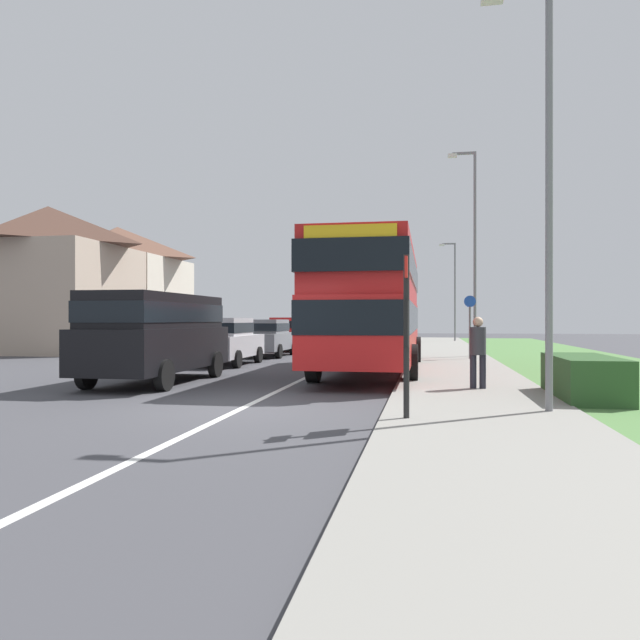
{
  "coord_description": "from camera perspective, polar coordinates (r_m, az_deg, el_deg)",
  "views": [
    {
      "loc": [
        3.32,
        -10.59,
        1.62
      ],
      "look_at": [
        0.67,
        4.18,
        1.6
      ],
      "focal_mm": 33.81,
      "sensor_mm": 36.0,
      "label": 1
    }
  ],
  "objects": [
    {
      "name": "street_lamp_near",
      "position": [
        10.77,
        20.29,
        13.26
      ],
      "size": [
        1.14,
        0.2,
        7.07
      ],
      "color": "slate",
      "rests_on": "ground_plane"
    },
    {
      "name": "pavement_near_side",
      "position": [
        16.69,
        13.19,
        -5.29
      ],
      "size": [
        3.2,
        68.0,
        0.12
      ],
      "primitive_type": "cube",
      "color": "gray",
      "rests_on": "ground_plane"
    },
    {
      "name": "lane_marking_centre",
      "position": [
        18.96,
        0.03,
        -4.82
      ],
      "size": [
        0.14,
        60.0,
        0.01
      ],
      "primitive_type": "cube",
      "color": "silver",
      "rests_on": "ground_plane"
    },
    {
      "name": "grass_verge_seaward",
      "position": [
        17.46,
        27.49,
        -5.13
      ],
      "size": [
        6.0,
        68.0,
        0.08
      ],
      "primitive_type": "cube",
      "color": "#517F42",
      "rests_on": "ground_plane"
    },
    {
      "name": "roadside_hedge",
      "position": [
        12.79,
        23.69,
        -5.17
      ],
      "size": [
        1.1,
        2.8,
        0.9
      ],
      "primitive_type": "cube",
      "color": "#2D5128",
      "rests_on": "ground_plane"
    },
    {
      "name": "street_lamp_mid",
      "position": [
        25.39,
        14.25,
        7.2
      ],
      "size": [
        1.14,
        0.2,
        8.43
      ],
      "color": "slate",
      "rests_on": "ground_plane"
    },
    {
      "name": "bus_stop_sign",
      "position": [
        9.23,
        8.18,
        -0.41
      ],
      "size": [
        0.09,
        0.52,
        2.6
      ],
      "color": "black",
      "rests_on": "ground_plane"
    },
    {
      "name": "street_lamp_far",
      "position": [
        43.17,
        12.51,
        3.26
      ],
      "size": [
        1.14,
        0.2,
        6.96
      ],
      "color": "slate",
      "rests_on": "ground_plane"
    },
    {
      "name": "double_decker_bus",
      "position": [
        18.27,
        5.01,
        1.71
      ],
      "size": [
        2.8,
        11.02,
        3.7
      ],
      "color": "red",
      "rests_on": "ground_plane"
    },
    {
      "name": "pedestrian_at_stop",
      "position": [
        13.48,
        14.72,
        -2.67
      ],
      "size": [
        0.34,
        0.34,
        1.67
      ],
      "color": "#23232D",
      "rests_on": "ground_plane"
    },
    {
      "name": "ground_plane",
      "position": [
        11.22,
        -7.23,
        -8.22
      ],
      "size": [
        120.0,
        120.0,
        0.0
      ],
      "primitive_type": "plane",
      "color": "#424247"
    },
    {
      "name": "house_terrace_far_side",
      "position": [
        35.35,
        -21.26,
        3.26
      ],
      "size": [
        7.1,
        13.31,
        7.18
      ],
      "color": "tan",
      "rests_on": "ground_plane"
    },
    {
      "name": "parked_van_black",
      "position": [
        15.87,
        -15.16,
        -0.95
      ],
      "size": [
        2.11,
        5.35,
        2.25
      ],
      "color": "black",
      "rests_on": "ground_plane"
    },
    {
      "name": "parked_car_silver",
      "position": [
        21.48,
        -9.04,
        -1.81
      ],
      "size": [
        1.9,
        4.13,
        1.66
      ],
      "color": "#B7B7BC",
      "rests_on": "ground_plane"
    },
    {
      "name": "parked_car_red",
      "position": [
        31.11,
        -2.78,
        -1.19
      ],
      "size": [
        1.94,
        4.48,
        1.71
      ],
      "color": "#B21E1E",
      "rests_on": "ground_plane"
    },
    {
      "name": "cycle_route_sign",
      "position": [
        23.57,
        14.01,
        -0.4
      ],
      "size": [
        0.44,
        0.08,
        2.52
      ],
      "color": "slate",
      "rests_on": "ground_plane"
    },
    {
      "name": "parked_car_grey",
      "position": [
        26.24,
        -5.12,
        -1.53
      ],
      "size": [
        1.94,
        4.21,
        1.61
      ],
      "color": "slate",
      "rests_on": "ground_plane"
    }
  ]
}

